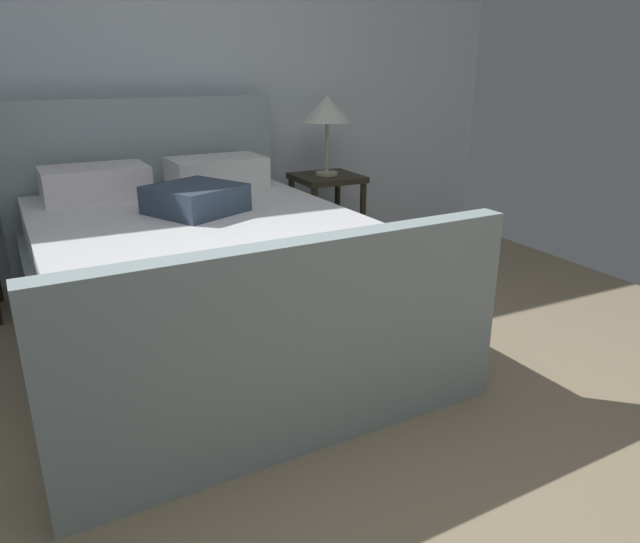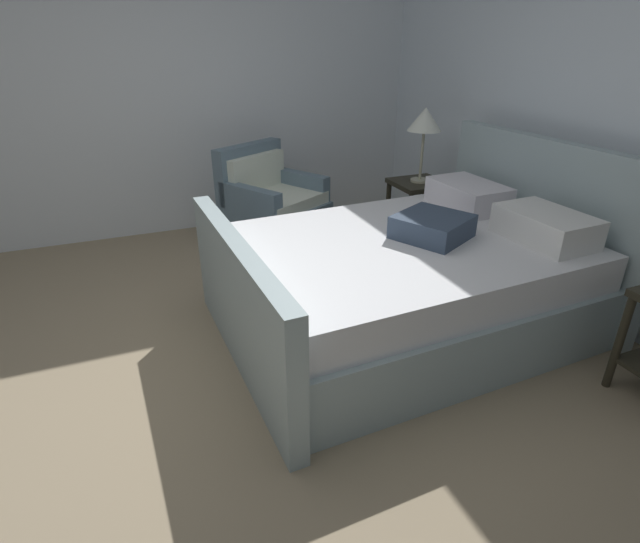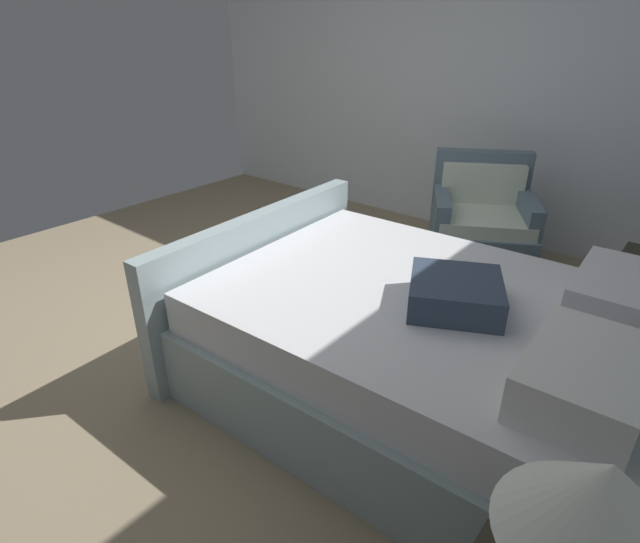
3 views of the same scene
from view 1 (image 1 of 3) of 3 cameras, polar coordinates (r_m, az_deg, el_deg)
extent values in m
cube|color=gray|center=(2.12, 3.82, -19.72)|extent=(5.07, 5.20, 0.02)
cube|color=white|center=(4.16, -15.62, 19.61)|extent=(5.19, 0.12, 2.77)
cube|color=#9AAEB1|center=(3.04, -11.11, -2.71)|extent=(1.67, 2.12, 0.40)
cube|color=#9AAEB1|center=(3.94, -16.46, 7.59)|extent=(1.70, 0.17, 1.14)
cube|color=#9AAEB1|center=(2.04, -1.78, -7.67)|extent=(1.70, 0.17, 0.79)
cube|color=white|center=(2.94, -11.50, 2.91)|extent=(1.58, 2.06, 0.22)
cube|color=white|center=(3.53, -21.08, 8.10)|extent=(0.57, 0.38, 0.18)
cube|color=white|center=(3.69, -10.05, 9.54)|extent=(0.57, 0.38, 0.18)
cube|color=#344357|center=(3.04, -12.06, 6.95)|extent=(0.54, 0.54, 0.14)
cube|color=#2C281C|center=(4.18, 0.66, 9.14)|extent=(0.44, 0.44, 0.04)
cube|color=#2C281C|center=(4.27, 0.64, 3.84)|extent=(0.40, 0.40, 0.02)
cylinder|color=#2C281C|center=(3.99, -0.54, 4.25)|extent=(0.04, 0.04, 0.56)
cylinder|color=#2C281C|center=(4.17, 4.18, 4.84)|extent=(0.04, 0.04, 0.56)
cylinder|color=#2C281C|center=(4.33, -2.75, 5.42)|extent=(0.04, 0.04, 0.56)
cylinder|color=#2C281C|center=(4.49, 1.71, 5.94)|extent=(0.04, 0.04, 0.56)
cylinder|color=#B7B293|center=(4.17, 0.67, 9.54)|extent=(0.16, 0.16, 0.02)
cylinder|color=#B7B293|center=(4.15, 0.68, 12.02)|extent=(0.02, 0.02, 0.34)
cone|color=white|center=(4.12, 0.69, 15.61)|extent=(0.34, 0.34, 0.17)
camera|label=2|loc=(3.36, 46.50, 21.35)|focal=27.67mm
camera|label=3|loc=(4.52, 10.05, 24.85)|focal=27.94mm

